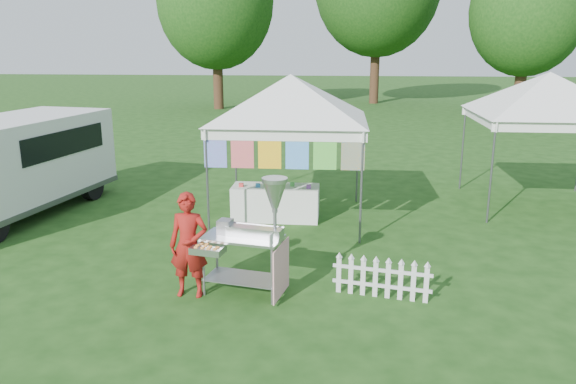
# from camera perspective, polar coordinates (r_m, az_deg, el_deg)

# --- Properties ---
(ground) EXTENTS (120.00, 120.00, 0.00)m
(ground) POSITION_cam_1_polar(r_m,az_deg,el_deg) (8.67, -1.89, -9.56)
(ground) COLOR #193E11
(ground) RESTS_ON ground
(canopy_main) EXTENTS (4.24, 4.24, 3.45)m
(canopy_main) POSITION_cam_1_polar(r_m,az_deg,el_deg) (11.39, 0.26, 11.83)
(canopy_main) COLOR #59595E
(canopy_main) RESTS_ON ground
(canopy_right) EXTENTS (4.24, 4.24, 3.45)m
(canopy_right) POSITION_cam_1_polar(r_m,az_deg,el_deg) (13.60, 25.12, 10.96)
(canopy_right) COLOR #59595E
(canopy_right) RESTS_ON ground
(tree_left) EXTENTS (6.40, 6.40, 9.53)m
(tree_left) POSITION_cam_1_polar(r_m,az_deg,el_deg) (32.68, -7.36, 18.61)
(tree_left) COLOR #362613
(tree_left) RESTS_ON ground
(tree_right) EXTENTS (5.60, 5.60, 8.42)m
(tree_right) POSITION_cam_1_polar(r_m,az_deg,el_deg) (31.19, 23.18, 16.59)
(tree_right) COLOR #362613
(tree_right) RESTS_ON ground
(donut_cart) EXTENTS (1.40, 0.87, 1.78)m
(donut_cart) POSITION_cam_1_polar(r_m,az_deg,el_deg) (8.03, -3.44, -3.59)
(donut_cart) COLOR gray
(donut_cart) RESTS_ON ground
(vendor) EXTENTS (0.57, 0.38, 1.55)m
(vendor) POSITION_cam_1_polar(r_m,az_deg,el_deg) (8.22, -10.04, -5.34)
(vendor) COLOR maroon
(vendor) RESTS_ON ground
(cargo_van) EXTENTS (2.78, 5.23, 2.07)m
(cargo_van) POSITION_cam_1_polar(r_m,az_deg,el_deg) (13.31, -26.12, 2.60)
(cargo_van) COLOR silver
(cargo_van) RESTS_ON ground
(picket_fence) EXTENTS (1.42, 0.30, 0.56)m
(picket_fence) POSITION_cam_1_polar(r_m,az_deg,el_deg) (8.31, 9.49, -8.71)
(picket_fence) COLOR silver
(picket_fence) RESTS_ON ground
(display_table) EXTENTS (1.80, 0.70, 0.72)m
(display_table) POSITION_cam_1_polar(r_m,az_deg,el_deg) (11.76, -1.27, -1.09)
(display_table) COLOR white
(display_table) RESTS_ON ground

